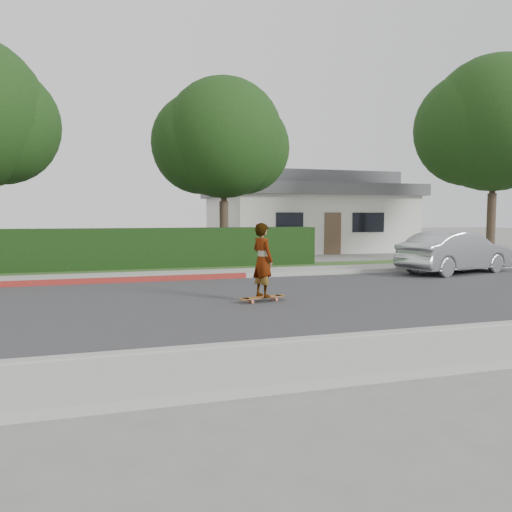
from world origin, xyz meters
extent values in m
plane|color=slate|center=(0.00, 0.00, 0.00)|extent=(120.00, 120.00, 0.00)
cube|color=#2D2D30|center=(0.00, 0.00, 0.01)|extent=(60.00, 8.00, 0.01)
cube|color=#9E9E99|center=(0.00, -4.10, 0.07)|extent=(60.00, 0.20, 0.15)
cube|color=gray|center=(0.00, -5.00, 0.06)|extent=(60.00, 1.60, 0.12)
cube|color=#9E9E99|center=(0.00, 4.10, 0.07)|extent=(60.00, 0.20, 0.15)
cube|color=maroon|center=(-5.00, 4.10, 0.08)|extent=(12.00, 0.21, 0.15)
cube|color=gray|center=(0.00, 5.00, 0.06)|extent=(60.00, 1.60, 0.12)
cube|color=#2D4C1E|center=(0.00, 6.60, 0.05)|extent=(60.00, 1.60, 0.10)
cube|color=black|center=(-3.00, 7.20, 0.75)|extent=(15.00, 1.00, 1.50)
cylinder|color=#33261C|center=(1.50, 9.00, 1.26)|extent=(0.36, 0.36, 2.52)
cylinder|color=#33261C|center=(1.50, 9.00, 3.15)|extent=(0.24, 0.24, 2.10)
sphere|color=black|center=(1.50, 9.00, 5.04)|extent=(4.80, 4.80, 4.80)
sphere|color=black|center=(0.70, 9.40, 4.84)|extent=(4.08, 4.08, 4.08)
sphere|color=black|center=(2.40, 9.30, 4.74)|extent=(3.84, 3.84, 3.84)
cylinder|color=#33261C|center=(12.50, 6.50, 1.44)|extent=(0.36, 0.36, 2.88)
cylinder|color=#33261C|center=(12.50, 6.50, 3.60)|extent=(0.24, 0.24, 2.40)
sphere|color=black|center=(12.50, 6.50, 5.76)|extent=(5.60, 5.60, 5.60)
sphere|color=black|center=(11.70, 6.90, 5.56)|extent=(4.76, 4.76, 4.76)
sphere|color=black|center=(13.40, 6.80, 5.46)|extent=(4.48, 4.48, 4.48)
cube|color=beige|center=(8.00, 16.00, 1.50)|extent=(10.00, 8.00, 3.00)
cube|color=#4C4C51|center=(8.00, 16.00, 3.30)|extent=(10.60, 8.60, 0.60)
cube|color=#4C4C51|center=(8.00, 16.00, 3.90)|extent=(8.40, 6.40, 0.80)
cube|color=black|center=(5.50, 11.98, 1.60)|extent=(1.40, 0.06, 1.00)
cube|color=black|center=(9.80, 11.98, 1.60)|extent=(1.80, 0.06, 1.00)
cube|color=brown|center=(7.80, 11.98, 1.05)|extent=(0.90, 0.06, 2.10)
cylinder|color=#E86D3F|center=(-0.10, -0.37, 0.04)|extent=(0.07, 0.05, 0.06)
cylinder|color=#E86D3F|center=(-0.15, -0.20, 0.04)|extent=(0.07, 0.05, 0.06)
cylinder|color=#E86D3F|center=(0.51, -0.22, 0.04)|extent=(0.07, 0.05, 0.06)
cylinder|color=#E86D3F|center=(0.46, -0.05, 0.04)|extent=(0.07, 0.05, 0.06)
cube|color=silver|center=(-0.13, -0.29, 0.09)|extent=(0.10, 0.20, 0.03)
cube|color=silver|center=(0.48, -0.14, 0.09)|extent=(0.10, 0.20, 0.03)
cube|color=brown|center=(0.18, -0.21, 0.11)|extent=(0.97, 0.45, 0.02)
cylinder|color=brown|center=(-0.28, -0.32, 0.11)|extent=(0.28, 0.28, 0.02)
cylinder|color=brown|center=(0.64, -0.10, 0.11)|extent=(0.28, 0.28, 0.02)
imported|color=white|center=(0.18, -0.21, 0.95)|extent=(0.58, 0.70, 1.66)
imported|color=#AAADB1|center=(8.14, 3.27, 0.71)|extent=(4.52, 2.48, 1.41)
camera|label=1|loc=(-3.22, -10.75, 1.93)|focal=35.00mm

